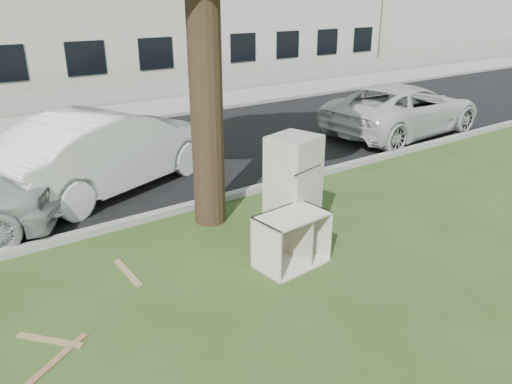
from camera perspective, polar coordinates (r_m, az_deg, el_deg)
ground at (r=7.73m, az=4.28°, el=-7.05°), size 120.00×120.00×0.00m
road at (r=12.56m, az=-13.47°, el=3.84°), size 120.00×7.00×0.01m
kerb_near at (r=9.55m, az=-5.13°, el=-1.32°), size 120.00×0.18×0.12m
kerb_far at (r=15.80m, az=-18.53°, el=6.88°), size 120.00×0.18×0.12m
sidewalk at (r=17.16m, az=-20.05°, el=7.80°), size 120.00×2.80×0.01m
low_wall at (r=18.61m, az=-21.62°, el=9.67°), size 120.00×0.15×0.70m
townhouse_right at (r=27.99m, az=0.31°, el=20.94°), size 10.20×8.16×6.84m
filler_right at (r=38.23m, az=18.20°, el=19.76°), size 16.00×9.00×6.40m
fridge at (r=7.86m, az=4.25°, el=0.34°), size 0.85×0.82×1.72m
cabinet at (r=7.26m, az=4.06°, el=-5.49°), size 1.07×0.71×0.80m
plank_a at (r=6.08m, az=-22.14°, el=-17.58°), size 0.91×0.63×0.02m
plank_b at (r=6.41m, az=-22.51°, el=-15.38°), size 0.61×0.70×0.02m
plank_c at (r=7.43m, az=-14.44°, el=-8.92°), size 0.11×0.86×0.02m
car_center at (r=10.49m, az=-16.35°, el=4.71°), size 5.23×3.39×1.63m
car_right at (r=14.88m, az=16.54°, el=9.05°), size 5.20×2.62×1.41m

